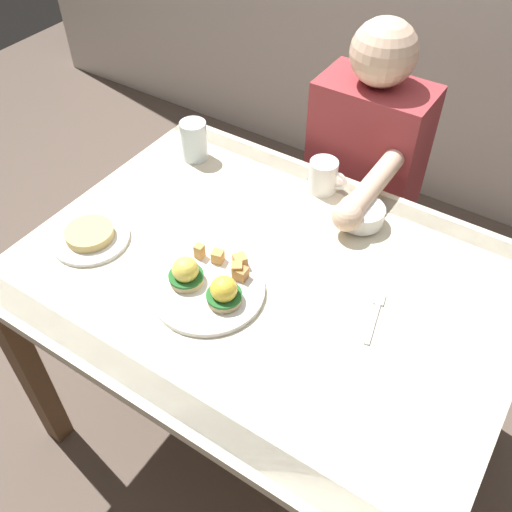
% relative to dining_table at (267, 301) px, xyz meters
% --- Properties ---
extents(ground_plane, '(6.00, 6.00, 0.00)m').
position_rel_dining_table_xyz_m(ground_plane, '(0.00, 0.00, -0.63)').
color(ground_plane, brown).
extents(dining_table, '(1.20, 0.90, 0.74)m').
position_rel_dining_table_xyz_m(dining_table, '(0.00, 0.00, 0.00)').
color(dining_table, beige).
rests_on(dining_table, ground_plane).
extents(eggs_benedict_plate, '(0.27, 0.27, 0.09)m').
position_rel_dining_table_xyz_m(eggs_benedict_plate, '(-0.08, -0.13, 0.13)').
color(eggs_benedict_plate, white).
rests_on(eggs_benedict_plate, dining_table).
extents(fruit_bowl, '(0.12, 0.12, 0.06)m').
position_rel_dining_table_xyz_m(fruit_bowl, '(0.11, 0.29, 0.14)').
color(fruit_bowl, white).
rests_on(fruit_bowl, dining_table).
extents(coffee_mug, '(0.11, 0.08, 0.09)m').
position_rel_dining_table_xyz_m(coffee_mug, '(-0.04, 0.36, 0.16)').
color(coffee_mug, white).
rests_on(coffee_mug, dining_table).
extents(fork, '(0.05, 0.16, 0.00)m').
position_rel_dining_table_xyz_m(fork, '(0.28, 0.02, 0.11)').
color(fork, silver).
rests_on(fork, dining_table).
extents(water_glass_near, '(0.08, 0.08, 0.12)m').
position_rel_dining_table_xyz_m(water_glass_near, '(-0.44, 0.29, 0.16)').
color(water_glass_near, silver).
rests_on(water_glass_near, dining_table).
extents(side_plate, '(0.20, 0.20, 0.04)m').
position_rel_dining_table_xyz_m(side_plate, '(-0.44, -0.15, 0.12)').
color(side_plate, white).
rests_on(side_plate, dining_table).
extents(diner_person, '(0.34, 0.54, 1.14)m').
position_rel_dining_table_xyz_m(diner_person, '(-0.02, 0.60, 0.02)').
color(diner_person, '#33333D').
rests_on(diner_person, ground_plane).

